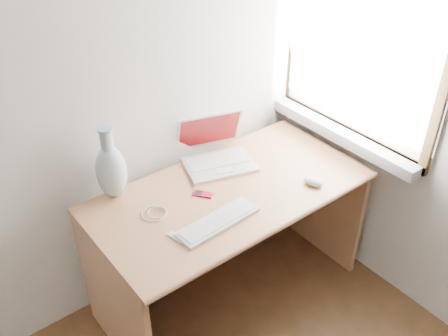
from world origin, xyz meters
TOP-DOWN VIEW (x-y plane):
  - window at (1.72, 1.30)m, footprint 0.11×0.99m
  - desk at (1.00, 1.43)m, footprint 1.34×0.67m
  - laptop at (1.07, 1.59)m, footprint 0.40×0.38m
  - external_keyboard at (0.80, 1.20)m, footprint 0.40×0.14m
  - mouse at (1.33, 1.14)m, footprint 0.09×0.11m
  - ipod at (0.87, 1.40)m, footprint 0.09×0.10m
  - cable_coil at (0.61, 1.42)m, footprint 0.15×0.15m
  - remote at (0.61, 1.23)m, footprint 0.05×0.09m
  - vase at (0.54, 1.65)m, footprint 0.14×0.14m

SIDE VIEW (x-z plane):
  - desk at x=1.00m, z-range 0.15..0.86m
  - cable_coil at x=0.61m, z-range 0.71..0.72m
  - remote at x=0.61m, z-range 0.71..0.72m
  - ipod at x=0.87m, z-range 0.71..0.72m
  - external_keyboard at x=0.80m, z-range 0.71..0.73m
  - mouse at x=1.33m, z-range 0.71..0.74m
  - laptop at x=1.07m, z-range 0.65..0.88m
  - vase at x=0.54m, z-range 0.68..1.03m
  - window at x=1.72m, z-range 0.72..1.83m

